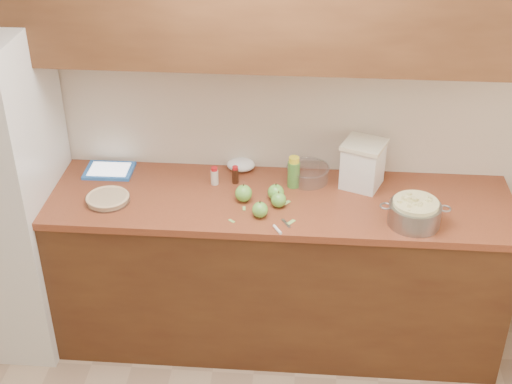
# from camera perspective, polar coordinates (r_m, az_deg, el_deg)

# --- Properties ---
(room_shell) EXTENTS (3.60, 3.60, 3.60)m
(room_shell) POSITION_cam_1_polar(r_m,az_deg,el_deg) (2.30, -2.62, -11.62)
(room_shell) COLOR tan
(room_shell) RESTS_ON ground
(counter_run) EXTENTS (2.64, 0.68, 0.92)m
(counter_run) POSITION_cam_1_polar(r_m,az_deg,el_deg) (3.96, 0.20, -6.06)
(counter_run) COLOR #4D2D15
(counter_run) RESTS_ON ground
(pie) EXTENTS (0.23, 0.23, 0.04)m
(pie) POSITION_cam_1_polar(r_m,az_deg,el_deg) (3.73, -11.78, -0.52)
(pie) COLOR silver
(pie) RESTS_ON counter_run
(colander) EXTENTS (0.34, 0.25, 0.13)m
(colander) POSITION_cam_1_polar(r_m,az_deg,el_deg) (3.54, 12.57, -1.66)
(colander) COLOR gray
(colander) RESTS_ON counter_run
(flour_canister) EXTENTS (0.27, 0.27, 0.25)m
(flour_canister) POSITION_cam_1_polar(r_m,az_deg,el_deg) (3.79, 8.54, 2.24)
(flour_canister) COLOR white
(flour_canister) RESTS_ON counter_run
(tablet) EXTENTS (0.26, 0.20, 0.02)m
(tablet) POSITION_cam_1_polar(r_m,az_deg,el_deg) (4.01, -11.66, 1.70)
(tablet) COLOR blue
(tablet) RESTS_ON counter_run
(paring_knife) EXTENTS (0.09, 0.14, 0.01)m
(paring_knife) POSITION_cam_1_polar(r_m,az_deg,el_deg) (3.45, 1.84, -2.93)
(paring_knife) COLOR gray
(paring_knife) RESTS_ON counter_run
(lemon_bottle) EXTENTS (0.06, 0.06, 0.17)m
(lemon_bottle) POSITION_cam_1_polar(r_m,az_deg,el_deg) (3.76, 3.03, 1.57)
(lemon_bottle) COLOR #4C8C38
(lemon_bottle) RESTS_ON counter_run
(cinnamon_shaker) EXTENTS (0.04, 0.04, 0.10)m
(cinnamon_shaker) POSITION_cam_1_polar(r_m,az_deg,el_deg) (3.80, -3.34, 1.28)
(cinnamon_shaker) COLOR beige
(cinnamon_shaker) RESTS_ON counter_run
(vanilla_bottle) EXTENTS (0.04, 0.04, 0.10)m
(vanilla_bottle) POSITION_cam_1_polar(r_m,az_deg,el_deg) (3.81, -1.67, 1.37)
(vanilla_bottle) COLOR black
(vanilla_bottle) RESTS_ON counter_run
(mixing_bowl) EXTENTS (0.23, 0.23, 0.09)m
(mixing_bowl) POSITION_cam_1_polar(r_m,az_deg,el_deg) (3.84, 4.16, 1.54)
(mixing_bowl) COLOR silver
(mixing_bowl) RESTS_ON counter_run
(paper_towel) EXTENTS (0.19, 0.18, 0.06)m
(paper_towel) POSITION_cam_1_polar(r_m,az_deg,el_deg) (3.94, -1.21, 2.20)
(paper_towel) COLOR white
(paper_towel) RESTS_ON counter_run
(apple_left) EXTENTS (0.09, 0.09, 0.10)m
(apple_left) POSITION_cam_1_polar(r_m,az_deg,el_deg) (3.65, -1.00, -0.11)
(apple_left) COLOR #63AF3F
(apple_left) RESTS_ON counter_run
(apple_center) EXTENTS (0.09, 0.09, 0.10)m
(apple_center) POSITION_cam_1_polar(r_m,az_deg,el_deg) (3.66, 1.59, -0.04)
(apple_center) COLOR #63AF3F
(apple_center) RESTS_ON counter_run
(apple_front) EXTENTS (0.08, 0.08, 0.09)m
(apple_front) POSITION_cam_1_polar(r_m,az_deg,el_deg) (3.52, 0.32, -1.43)
(apple_front) COLOR #63AF3F
(apple_front) RESTS_ON counter_run
(apple_extra) EXTENTS (0.08, 0.08, 0.09)m
(apple_extra) POSITION_cam_1_polar(r_m,az_deg,el_deg) (3.61, 1.82, -0.63)
(apple_extra) COLOR #63AF3F
(apple_extra) RESTS_ON counter_run
(peel_a) EXTENTS (0.04, 0.04, 0.00)m
(peel_a) POSITION_cam_1_polar(r_m,az_deg,el_deg) (3.51, -1.96, -2.33)
(peel_a) COLOR #90C05D
(peel_a) RESTS_ON counter_run
(peel_b) EXTENTS (0.05, 0.05, 0.00)m
(peel_b) POSITION_cam_1_polar(r_m,az_deg,el_deg) (3.51, 2.83, -2.42)
(peel_b) COLOR #90C05D
(peel_b) RESTS_ON counter_run
(peel_c) EXTENTS (0.04, 0.05, 0.00)m
(peel_c) POSITION_cam_1_polar(r_m,az_deg,el_deg) (3.66, 2.46, -0.86)
(peel_c) COLOR #90C05D
(peel_c) RESTS_ON counter_run
(peel_d) EXTENTS (0.02, 0.04, 0.00)m
(peel_d) POSITION_cam_1_polar(r_m,az_deg,el_deg) (3.61, -0.96, -1.32)
(peel_d) COLOR #90C05D
(peel_d) RESTS_ON counter_run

